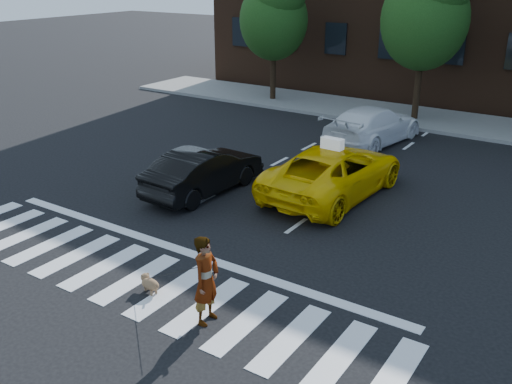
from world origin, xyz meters
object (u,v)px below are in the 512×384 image
taxi (334,171)px  white_suv (373,125)px  tree_left (274,12)px  woman (206,280)px  black_sedan (204,171)px  dog (149,283)px  tree_mid (426,9)px

taxi → white_suv: 5.87m
tree_left → woman: bearing=-61.9°
tree_left → black_sedan: size_ratio=1.54×
white_suv → taxi: bearing=108.9°
woman → dog: size_ratio=2.93×
dog → white_suv: bearing=110.1°
tree_left → tree_mid: bearing=-0.0°
tree_left → taxi: size_ratio=1.19×
white_suv → dog: (0.39, -12.99, -0.52)m
tree_left → woman: size_ratio=3.56×
tree_left → black_sedan: 13.52m
tree_mid → white_suv: size_ratio=1.41×
tree_mid → white_suv: bearing=-94.0°
taxi → white_suv: size_ratio=1.08×
black_sedan → woman: (4.34, -5.39, 0.22)m
taxi → tree_mid: bearing=-81.9°
white_suv → woman: (2.10, -13.15, 0.18)m
taxi → dog: (-0.77, -7.23, -0.55)m
tree_left → taxi: tree_left is taller
black_sedan → tree_left: bearing=-64.7°
white_suv → tree_left: bearing=-23.0°
tree_mid → black_sedan: bearing=-101.9°
tree_left → taxi: bearing=-50.1°
woman → dog: woman is taller
tree_mid → dog: tree_mid is taller
woman → dog: bearing=80.1°
black_sedan → dog: 5.87m
white_suv → dog: bearing=99.2°
white_suv → dog: white_suv is taller
white_suv → black_sedan: bearing=81.4°
black_sedan → woman: 6.92m
taxi → black_sedan: bearing=33.7°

